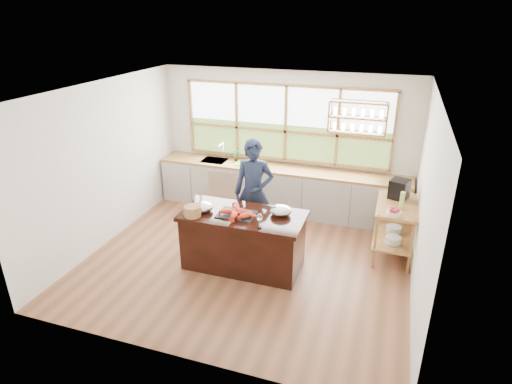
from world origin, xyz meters
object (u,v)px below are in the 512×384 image
at_px(island, 243,240).
at_px(wicker_basket, 192,211).
at_px(cook, 254,192).

relative_size(island, wicker_basket, 7.44).
bearing_deg(cook, wicker_basket, -129.49).
height_order(island, cook, cook).
relative_size(island, cook, 1.02).
bearing_deg(wicker_basket, cook, 62.25).
distance_m(island, wicker_basket, 0.91).
distance_m(cook, wicker_basket, 1.25).
height_order(island, wicker_basket, wicker_basket).
bearing_deg(island, cook, 97.24).
bearing_deg(wicker_basket, island, 23.06).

